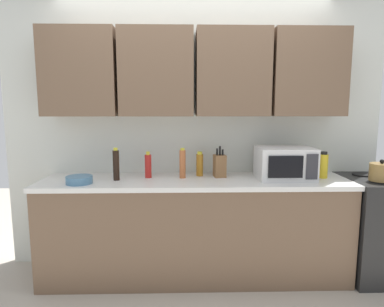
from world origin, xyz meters
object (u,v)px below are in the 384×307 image
(bottle_amber_vinegar, at_px, (200,164))
(bowl_ceramic_small, at_px, (79,180))
(bottle_spice_jar, at_px, (183,164))
(knife_block, at_px, (220,166))
(microwave, at_px, (285,163))
(bottle_red_sauce, at_px, (148,166))
(bottle_yellow_mustard, at_px, (323,165))
(kettle, at_px, (381,172))
(bottle_soy_dark, at_px, (116,165))

(bottle_amber_vinegar, distance_m, bowl_ceramic_small, 1.06)
(bowl_ceramic_small, bearing_deg, bottle_spice_jar, 12.80)
(knife_block, bearing_deg, bottle_amber_vinegar, 163.91)
(bottle_spice_jar, height_order, bowl_ceramic_small, bottle_spice_jar)
(microwave, height_order, bowl_ceramic_small, microwave)
(bottle_red_sauce, distance_m, bottle_yellow_mustard, 1.56)
(knife_block, xyz_separation_m, bottle_red_sauce, (-0.64, -0.02, 0.00))
(bottle_red_sauce, xyz_separation_m, bottle_spice_jar, (0.31, -0.02, 0.02))
(knife_block, distance_m, bottle_spice_jar, 0.34)
(kettle, distance_m, bottle_yellow_mustard, 0.46)
(knife_block, relative_size, bottle_soy_dark, 0.99)
(bottle_spice_jar, bearing_deg, bottle_yellow_mustard, -1.21)
(kettle, height_order, bottle_yellow_mustard, bottle_yellow_mustard)
(kettle, distance_m, bottle_soy_dark, 2.25)
(knife_block, height_order, bottle_yellow_mustard, knife_block)
(bottle_soy_dark, distance_m, bottle_spice_jar, 0.58)
(microwave, bearing_deg, kettle, -11.06)
(kettle, bearing_deg, bottle_soy_dark, 176.64)
(microwave, height_order, bottle_soy_dark, bottle_soy_dark)
(kettle, xyz_separation_m, bottle_red_sauce, (-1.98, 0.23, 0.02))
(bottle_red_sauce, distance_m, bottle_amber_vinegar, 0.47)
(kettle, relative_size, bottle_soy_dark, 0.66)
(knife_block, xyz_separation_m, bottle_yellow_mustard, (0.92, -0.07, 0.01))
(bottle_soy_dark, relative_size, bowl_ceramic_small, 1.32)
(kettle, bearing_deg, bottle_red_sauce, 173.40)
(bottle_amber_vinegar, xyz_separation_m, bottle_spice_jar, (-0.16, -0.09, 0.02))
(kettle, relative_size, bottle_amber_vinegar, 0.84)
(bottle_soy_dark, bearing_deg, knife_block, 7.33)
(knife_block, xyz_separation_m, bottle_spice_jar, (-0.34, -0.04, 0.03))
(kettle, bearing_deg, microwave, 168.94)
(bottle_red_sauce, bearing_deg, bottle_soy_dark, -159.79)
(bottle_soy_dark, distance_m, bottle_amber_vinegar, 0.75)
(bottle_amber_vinegar, bearing_deg, knife_block, -16.09)
(bottle_soy_dark, xyz_separation_m, bottle_spice_jar, (0.57, 0.07, -0.01))
(bottle_amber_vinegar, relative_size, bowl_ceramic_small, 1.04)
(microwave, xyz_separation_m, bottle_spice_jar, (-0.90, 0.05, -0.01))
(bottle_amber_vinegar, relative_size, bottle_spice_jar, 0.83)
(kettle, bearing_deg, knife_block, 169.47)
(bowl_ceramic_small, bearing_deg, bottle_red_sauce, 21.76)
(bottle_red_sauce, height_order, bottle_spice_jar, bottle_spice_jar)
(bottle_amber_vinegar, xyz_separation_m, bowl_ceramic_small, (-1.01, -0.29, -0.07))
(bottle_soy_dark, height_order, bottle_spice_jar, bottle_soy_dark)
(knife_block, xyz_separation_m, bottle_amber_vinegar, (-0.18, 0.05, 0.00))
(bottle_red_sauce, relative_size, bottle_amber_vinegar, 1.05)
(bottle_amber_vinegar, relative_size, bottle_yellow_mustard, 0.95)
(kettle, bearing_deg, bottle_amber_vinegar, 168.81)
(bottle_yellow_mustard, bearing_deg, bottle_red_sauce, 178.14)
(microwave, bearing_deg, bottle_yellow_mustard, 4.37)
(kettle, xyz_separation_m, microwave, (-0.78, 0.15, 0.05))
(microwave, relative_size, bottle_yellow_mustard, 2.03)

